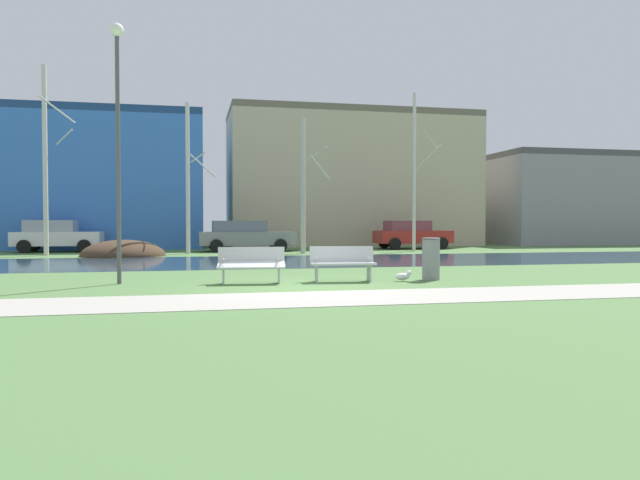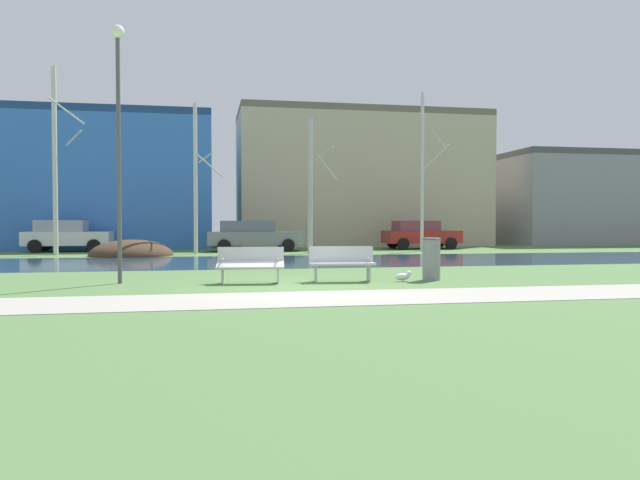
{
  "view_description": "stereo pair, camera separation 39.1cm",
  "coord_description": "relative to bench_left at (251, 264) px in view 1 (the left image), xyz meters",
  "views": [
    {
      "loc": [
        -2.49,
        -13.09,
        1.46
      ],
      "look_at": [
        0.7,
        1.73,
        1.01
      ],
      "focal_mm": 33.34,
      "sensor_mm": 36.0,
      "label": 1
    },
    {
      "loc": [
        -2.11,
        -13.16,
        1.46
      ],
      "look_at": [
        0.7,
        1.73,
        1.01
      ],
      "focal_mm": 33.34,
      "sensor_mm": 36.0,
      "label": 2
    }
  ],
  "objects": [
    {
      "name": "ground_plane",
      "position": [
        1.12,
        8.88,
        -0.47
      ],
      "size": [
        120.0,
        120.0,
        0.0
      ],
      "primitive_type": "plane",
      "color": "#4C703D"
    },
    {
      "name": "paved_path_strip",
      "position": [
        1.12,
        -3.11,
        -0.47
      ],
      "size": [
        60.0,
        2.28,
        0.01
      ],
      "primitive_type": "cube",
      "color": "#9E998E",
      "rests_on": "ground"
    },
    {
      "name": "river_band",
      "position": [
        1.12,
        7.96,
        -0.47
      ],
      "size": [
        80.0,
        7.36,
        0.01
      ],
      "primitive_type": "cube",
      "color": "#284256",
      "rests_on": "ground"
    },
    {
      "name": "soil_mound",
      "position": [
        -4.33,
        12.92,
        -0.47
      ],
      "size": [
        3.61,
        3.56,
        1.42
      ],
      "primitive_type": "ellipsoid",
      "color": "#423021",
      "rests_on": "ground"
    },
    {
      "name": "bench_left",
      "position": [
        0.0,
        0.0,
        0.0
      ],
      "size": [
        1.65,
        0.73,
        0.87
      ],
      "color": "#B2B5B7",
      "rests_on": "ground"
    },
    {
      "name": "bench_right",
      "position": [
        2.25,
        0.0,
        0.0
      ],
      "size": [
        1.65,
        0.73,
        0.87
      ],
      "color": "#B2B5B7",
      "rests_on": "ground"
    },
    {
      "name": "trash_bin",
      "position": [
        4.56,
        -0.05,
        0.08
      ],
      "size": [
        0.47,
        0.47,
        1.07
      ],
      "color": "gray",
      "rests_on": "ground"
    },
    {
      "name": "seagull",
      "position": [
        3.74,
        -0.26,
        -0.34
      ],
      "size": [
        0.47,
        0.17,
        0.27
      ],
      "color": "white",
      "rests_on": "ground"
    },
    {
      "name": "streetlamp",
      "position": [
        -3.08,
        0.55,
        3.55
      ],
      "size": [
        0.32,
        0.32,
        6.15
      ],
      "color": "#4C4C51",
      "rests_on": "ground"
    },
    {
      "name": "birch_far_left",
      "position": [
        -7.67,
        13.97,
        3.8
      ],
      "size": [
        1.42,
        2.51,
        8.38
      ],
      "color": "beige",
      "rests_on": "ground"
    },
    {
      "name": "birch_left",
      "position": [
        -1.54,
        14.1,
        3.08
      ],
      "size": [
        1.4,
        2.15,
        7.03
      ],
      "color": "beige",
      "rests_on": "ground"
    },
    {
      "name": "birch_center_left",
      "position": [
        3.77,
        13.26,
        2.78
      ],
      "size": [
        1.42,
        2.42,
        6.36
      ],
      "color": "#BCB7A8",
      "rests_on": "ground"
    },
    {
      "name": "birch_center",
      "position": [
        9.7,
        14.32,
        3.61
      ],
      "size": [
        1.51,
        2.58,
        8.03
      ],
      "color": "beige",
      "rests_on": "ground"
    },
    {
      "name": "parked_van_nearest_white",
      "position": [
        -7.95,
        17.18,
        0.35
      ],
      "size": [
        4.09,
        2.11,
        1.58
      ],
      "color": "silver",
      "rests_on": "ground"
    },
    {
      "name": "parked_sedan_second_grey",
      "position": [
        1.23,
        16.04,
        0.34
      ],
      "size": [
        4.81,
        2.09,
        1.55
      ],
      "color": "slate",
      "rests_on": "ground"
    },
    {
      "name": "parked_hatch_third_red",
      "position": [
        10.53,
        16.97,
        0.34
      ],
      "size": [
        4.16,
        2.02,
        1.56
      ],
      "color": "maroon",
      "rests_on": "ground"
    },
    {
      "name": "building_blue_store",
      "position": [
        -8.63,
        23.47,
        3.37
      ],
      "size": [
        15.67,
        9.78,
        7.69
      ],
      "color": "#3870C6",
      "rests_on": "ground"
    },
    {
      "name": "building_beige_block",
      "position": [
        8.68,
        23.04,
        3.75
      ],
      "size": [
        15.61,
        6.57,
        8.45
      ],
      "color": "#BCAD8E",
      "rests_on": "ground"
    },
    {
      "name": "building_grey_warehouse",
      "position": [
        26.82,
        23.48,
        2.59
      ],
      "size": [
        16.69,
        9.13,
        6.11
      ],
      "color": "gray",
      "rests_on": "ground"
    }
  ]
}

